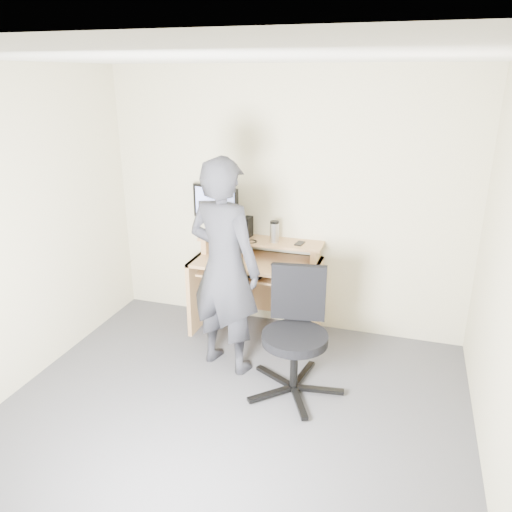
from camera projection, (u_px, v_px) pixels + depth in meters
The scene contains 14 objects.
ground at pixel (223, 427), 3.61m from camera, with size 3.50×3.50×0.00m, color #47474C.
back_wall at pixel (285, 203), 4.75m from camera, with size 3.50×0.02×2.50m, color #BAB394.
ceiling at pixel (212, 57), 2.75m from camera, with size 3.50×3.50×0.02m, color white.
desk at pixel (258, 277), 4.85m from camera, with size 1.20×0.60×0.91m.
monitor at pixel (216, 206), 4.83m from camera, with size 0.51×0.17×0.49m.
external_drive at pixel (248, 227), 4.84m from camera, with size 0.07×0.13×0.20m, color black.
travel_mug at pixel (274, 233), 4.70m from camera, with size 0.08×0.08×0.19m, color #AFAFB4.
smartphone at pixel (300, 243), 4.67m from camera, with size 0.07×0.13×0.01m, color black.
charger at pixel (243, 240), 4.74m from camera, with size 0.04×0.04×0.04m, color black.
headphones at pixel (238, 235), 4.92m from camera, with size 0.16×0.16×0.02m, color silver.
keyboard at pixel (242, 271), 4.69m from camera, with size 0.46×0.18×0.03m, color black.
mouse at pixel (276, 265), 4.55m from camera, with size 0.10×0.06×0.04m, color black.
office_chair at pixel (296, 328), 3.91m from camera, with size 0.77×0.78×0.98m.
person at pixel (224, 267), 4.10m from camera, with size 0.67×0.44×1.83m, color black.
Camera 1 is at (1.12, -2.76, 2.41)m, focal length 35.00 mm.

